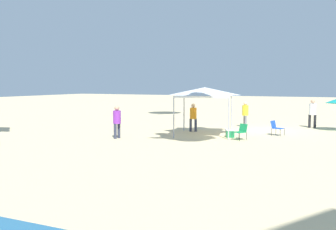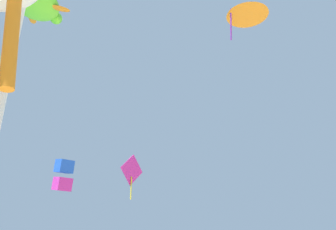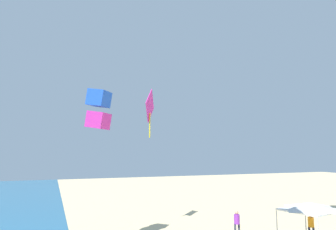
# 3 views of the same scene
# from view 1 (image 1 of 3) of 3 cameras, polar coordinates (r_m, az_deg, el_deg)

# --- Properties ---
(ground) EXTENTS (120.00, 120.00, 0.10)m
(ground) POSITION_cam_1_polar(r_m,az_deg,el_deg) (24.96, 14.00, -2.26)
(ground) COLOR beige
(canopy_tent) EXTENTS (3.65, 3.97, 2.67)m
(canopy_tent) POSITION_cam_1_polar(r_m,az_deg,el_deg) (22.00, 5.35, 3.32)
(canopy_tent) COLOR #B7B7BC
(canopy_tent) RESTS_ON ground
(folding_chair_right_of_tent) EXTENTS (0.75, 0.68, 0.82)m
(folding_chair_right_of_tent) POSITION_cam_1_polar(r_m,az_deg,el_deg) (22.60, 15.48, -1.68)
(folding_chair_right_of_tent) COLOR black
(folding_chair_right_of_tent) RESTS_ON ground
(folding_chair_left_of_tent) EXTENTS (0.75, 0.79, 0.82)m
(folding_chair_left_of_tent) POSITION_cam_1_polar(r_m,az_deg,el_deg) (20.42, 10.58, -2.26)
(folding_chair_left_of_tent) COLOR black
(folding_chair_left_of_tent) RESTS_ON ground
(cooler_box) EXTENTS (0.62, 0.73, 0.40)m
(cooler_box) POSITION_cam_1_polar(r_m,az_deg,el_deg) (21.37, 9.01, -2.66)
(cooler_box) COLOR #1E8C4C
(cooler_box) RESTS_ON ground
(person_watching_sky) EXTENTS (0.49, 0.44, 1.86)m
(person_watching_sky) POSITION_cam_1_polar(r_m,az_deg,el_deg) (27.02, 20.32, 0.54)
(person_watching_sky) COLOR black
(person_watching_sky) RESTS_ON ground
(person_kite_handler) EXTENTS (0.40, 0.42, 1.69)m
(person_kite_handler) POSITION_cam_1_polar(r_m,az_deg,el_deg) (26.29, 11.19, 0.42)
(person_kite_handler) COLOR slate
(person_kite_handler) RESTS_ON ground
(person_by_tent) EXTENTS (0.43, 0.40, 1.68)m
(person_by_tent) POSITION_cam_1_polar(r_m,az_deg,el_deg) (23.47, 3.69, -0.02)
(person_by_tent) COLOR #33384C
(person_by_tent) RESTS_ON ground
(person_near_umbrella) EXTENTS (0.41, 0.46, 1.73)m
(person_near_umbrella) POSITION_cam_1_polar(r_m,az_deg,el_deg) (20.71, -7.45, -0.62)
(person_near_umbrella) COLOR #33384C
(person_near_umbrella) RESTS_ON ground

